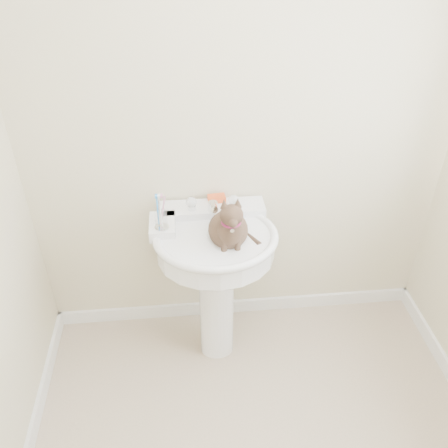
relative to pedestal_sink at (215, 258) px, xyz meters
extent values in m
cube|color=white|center=(0.16, 0.28, -0.63)|extent=(2.20, 0.02, 0.09)
cylinder|color=white|center=(0.00, -0.01, -0.35)|extent=(0.18, 0.18, 0.66)
cylinder|color=white|center=(0.00, -0.01, 0.08)|extent=(0.58, 0.58, 0.13)
ellipsoid|color=white|center=(0.00, -0.01, 0.02)|extent=(0.53, 0.47, 0.21)
torus|color=white|center=(0.00, -0.01, 0.14)|extent=(0.61, 0.61, 0.04)
cube|color=white|center=(0.00, 0.20, 0.16)|extent=(0.54, 0.15, 0.06)
cube|color=white|center=(-0.25, 0.08, 0.16)|extent=(0.13, 0.19, 0.06)
cylinder|color=silver|center=(0.00, 0.16, 0.21)|extent=(0.05, 0.05, 0.05)
cylinder|color=silver|center=(0.00, 0.11, 0.24)|extent=(0.04, 0.04, 0.14)
sphere|color=white|center=(-0.11, 0.18, 0.23)|extent=(0.06, 0.06, 0.06)
sphere|color=white|center=(0.11, 0.18, 0.23)|extent=(0.06, 0.06, 0.06)
cube|color=#E85422|center=(0.03, 0.24, 0.20)|extent=(0.10, 0.06, 0.03)
cylinder|color=silver|center=(-0.25, 0.03, 0.19)|extent=(0.07, 0.07, 0.01)
cylinder|color=white|center=(-0.25, 0.03, 0.23)|extent=(0.06, 0.06, 0.09)
cylinder|color=#2B88E5|center=(-0.27, 0.03, 0.28)|extent=(0.01, 0.01, 0.17)
cylinder|color=white|center=(-0.25, 0.03, 0.28)|extent=(0.01, 0.01, 0.17)
cylinder|color=pink|center=(-0.24, 0.03, 0.28)|extent=(0.01, 0.01, 0.17)
ellipsoid|color=brown|center=(0.06, -0.03, 0.19)|extent=(0.19, 0.22, 0.17)
ellipsoid|color=brown|center=(0.06, -0.11, 0.25)|extent=(0.12, 0.12, 0.16)
ellipsoid|color=brown|center=(0.06, -0.13, 0.35)|extent=(0.11, 0.10, 0.10)
cone|color=brown|center=(0.03, -0.12, 0.40)|extent=(0.04, 0.04, 0.04)
cone|color=brown|center=(0.09, -0.12, 0.40)|extent=(0.04, 0.04, 0.04)
cylinder|color=brown|center=(0.16, -0.01, 0.13)|extent=(0.03, 0.03, 0.20)
torus|color=maroon|center=(0.06, -0.12, 0.30)|extent=(0.09, 0.09, 0.01)
camera|label=1|loc=(-0.14, -1.85, 1.51)|focal=38.00mm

